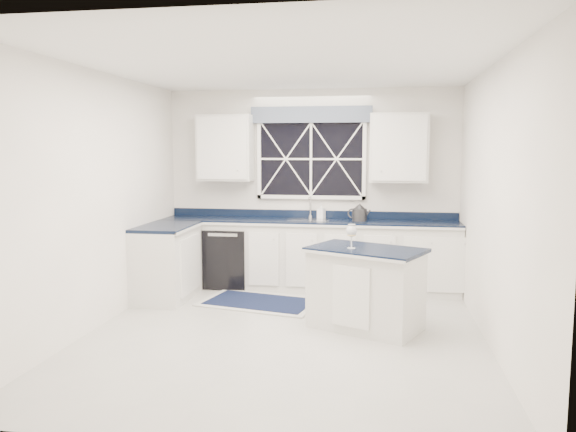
% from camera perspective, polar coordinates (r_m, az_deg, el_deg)
% --- Properties ---
extents(ground, '(4.50, 4.50, 0.00)m').
position_cam_1_polar(ground, '(5.85, -0.38, -11.95)').
color(ground, '#A5A5A0').
rests_on(ground, ground).
extents(back_wall, '(4.00, 0.10, 2.70)m').
position_cam_1_polar(back_wall, '(7.79, 2.38, 2.87)').
color(back_wall, white).
rests_on(back_wall, ground).
extents(base_cabinets, '(3.99, 1.60, 0.90)m').
position_cam_1_polar(base_cabinets, '(7.50, -0.60, -4.22)').
color(base_cabinets, silver).
rests_on(base_cabinets, ground).
extents(countertop, '(3.98, 0.64, 0.04)m').
position_cam_1_polar(countertop, '(7.54, 2.09, -0.55)').
color(countertop, black).
rests_on(countertop, base_cabinets).
extents(dishwasher, '(0.60, 0.58, 0.82)m').
position_cam_1_polar(dishwasher, '(7.83, -5.96, -4.09)').
color(dishwasher, black).
rests_on(dishwasher, ground).
extents(window, '(1.65, 0.09, 1.26)m').
position_cam_1_polar(window, '(7.73, 2.35, 6.40)').
color(window, black).
rests_on(window, ground).
extents(upper_cabinets, '(3.10, 0.34, 0.90)m').
position_cam_1_polar(upper_cabinets, '(7.60, 2.24, 6.92)').
color(upper_cabinets, silver).
rests_on(upper_cabinets, ground).
extents(faucet, '(0.05, 0.20, 0.30)m').
position_cam_1_polar(faucet, '(7.71, 2.27, 0.95)').
color(faucet, '#B1B1B4').
rests_on(faucet, countertop).
extents(island, '(1.34, 1.11, 0.86)m').
position_cam_1_polar(island, '(5.99, 7.90, -7.27)').
color(island, silver).
rests_on(island, ground).
extents(rug, '(1.56, 1.14, 0.02)m').
position_cam_1_polar(rug, '(7.00, -2.88, -8.73)').
color(rug, '#B1B1AC').
rests_on(rug, ground).
extents(kettle, '(0.31, 0.25, 0.23)m').
position_cam_1_polar(kettle, '(7.48, 7.25, 0.32)').
color(kettle, '#2E2E31').
rests_on(kettle, countertop).
extents(wine_glass, '(0.11, 0.11, 0.25)m').
position_cam_1_polar(wine_glass, '(5.84, 6.47, -1.59)').
color(wine_glass, silver).
rests_on(wine_glass, island).
extents(soap_bottle, '(0.12, 0.12, 0.20)m').
position_cam_1_polar(soap_bottle, '(7.72, 3.40, 0.53)').
color(soap_bottle, silver).
rests_on(soap_bottle, countertop).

